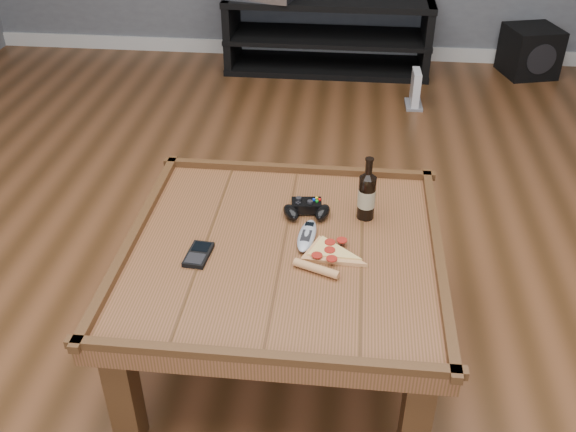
# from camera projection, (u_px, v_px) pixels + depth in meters

# --- Properties ---
(ground) EXTENTS (6.00, 6.00, 0.00)m
(ground) POSITION_uv_depth(u_px,v_px,m) (284.00, 349.00, 2.28)
(ground) COLOR #432813
(ground) RESTS_ON ground
(baseboard) EXTENTS (5.00, 0.02, 0.10)m
(baseboard) POSITION_uv_depth(u_px,v_px,m) (329.00, 50.00, 4.73)
(baseboard) COLOR silver
(baseboard) RESTS_ON ground
(coffee_table) EXTENTS (1.03, 1.03, 0.48)m
(coffee_table) POSITION_uv_depth(u_px,v_px,m) (283.00, 262.00, 2.07)
(coffee_table) COLOR #513417
(coffee_table) RESTS_ON ground
(media_console) EXTENTS (1.40, 0.45, 0.50)m
(media_console) POSITION_uv_depth(u_px,v_px,m) (328.00, 34.00, 4.42)
(media_console) COLOR black
(media_console) RESTS_ON ground
(beer_bottle) EXTENTS (0.06, 0.06, 0.23)m
(beer_bottle) POSITION_uv_depth(u_px,v_px,m) (367.00, 194.00, 2.13)
(beer_bottle) COLOR black
(beer_bottle) RESTS_ON coffee_table
(game_controller) EXTENTS (0.18, 0.13, 0.05)m
(game_controller) POSITION_uv_depth(u_px,v_px,m) (307.00, 209.00, 2.18)
(game_controller) COLOR black
(game_controller) RESTS_ON coffee_table
(pizza_slice) EXTENTS (0.24, 0.30, 0.03)m
(pizza_slice) POSITION_uv_depth(u_px,v_px,m) (328.00, 255.00, 1.99)
(pizza_slice) COLOR tan
(pizza_slice) RESTS_ON coffee_table
(smartphone) EXTENTS (0.08, 0.13, 0.02)m
(smartphone) POSITION_uv_depth(u_px,v_px,m) (198.00, 254.00, 1.99)
(smartphone) COLOR black
(smartphone) RESTS_ON coffee_table
(remote_control) EXTENTS (0.07, 0.18, 0.03)m
(remote_control) POSITION_uv_depth(u_px,v_px,m) (307.00, 235.00, 2.07)
(remote_control) COLOR #9FA3AC
(remote_control) RESTS_ON coffee_table
(subwoofer) EXTENTS (0.40, 0.40, 0.32)m
(subwoofer) POSITION_uv_depth(u_px,v_px,m) (530.00, 51.00, 4.38)
(subwoofer) COLOR black
(subwoofer) RESTS_ON ground
(game_console) EXTENTS (0.11, 0.19, 0.23)m
(game_console) POSITION_uv_depth(u_px,v_px,m) (415.00, 90.00, 3.97)
(game_console) COLOR gray
(game_console) RESTS_ON ground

